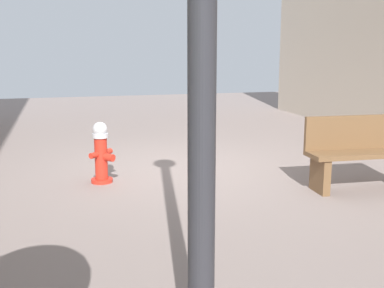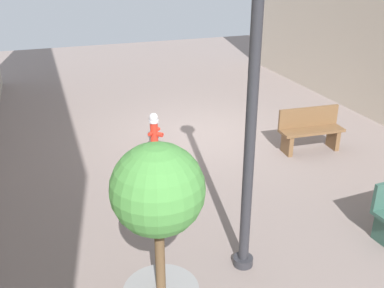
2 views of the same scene
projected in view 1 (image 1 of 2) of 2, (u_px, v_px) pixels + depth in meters
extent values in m
plane|color=gray|center=(179.00, 169.00, 7.33)|extent=(23.40, 23.40, 0.00)
cylinder|color=red|center=(102.00, 180.00, 6.61)|extent=(0.29, 0.29, 0.05)
cylinder|color=red|center=(101.00, 158.00, 6.55)|extent=(0.17, 0.17, 0.57)
cylinder|color=silver|center=(100.00, 135.00, 6.48)|extent=(0.22, 0.22, 0.06)
sphere|color=silver|center=(100.00, 129.00, 6.47)|extent=(0.20, 0.20, 0.20)
cylinder|color=red|center=(108.00, 152.00, 6.64)|extent=(0.15, 0.15, 0.08)
cylinder|color=red|center=(94.00, 155.00, 6.42)|extent=(0.15, 0.15, 0.08)
cylinder|color=red|center=(109.00, 158.00, 6.46)|extent=(0.17, 0.17, 0.10)
cube|color=brown|center=(320.00, 175.00, 6.11)|extent=(0.12, 0.40, 0.45)
cube|color=brown|center=(362.00, 154.00, 6.18)|extent=(1.44, 0.53, 0.06)
cube|color=brown|center=(355.00, 132.00, 6.31)|extent=(1.41, 0.15, 0.44)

